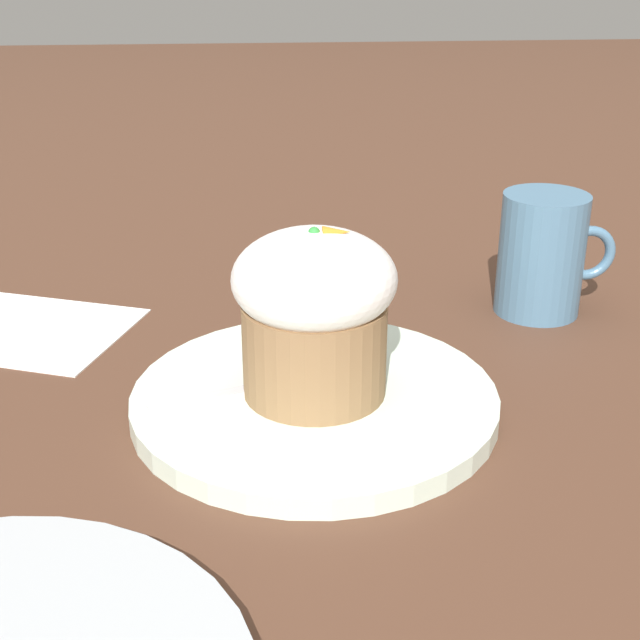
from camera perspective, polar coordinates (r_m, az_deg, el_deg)
ground_plane at (r=0.59m, az=-0.35°, el=-5.79°), size 4.00×4.00×0.00m
dessert_plate at (r=0.59m, az=-0.35°, el=-5.18°), size 0.24×0.24×0.01m
carrot_cake at (r=0.56m, az=0.00°, el=0.62°), size 0.10×0.10×0.11m
spoon at (r=0.59m, az=-3.56°, el=-4.22°), size 0.11×0.05×0.01m
coffee_cup at (r=0.75m, az=14.07°, el=4.10°), size 0.10×0.07×0.10m
paper_napkin at (r=0.74m, az=-17.95°, el=-0.60°), size 0.18×0.17×0.00m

